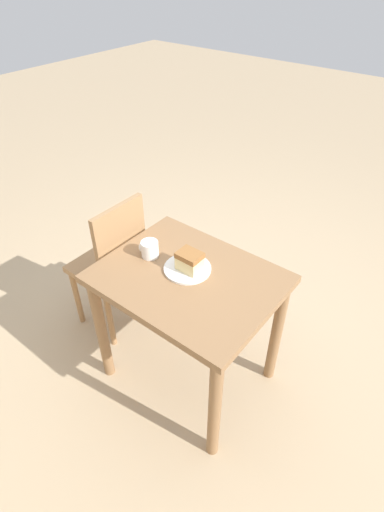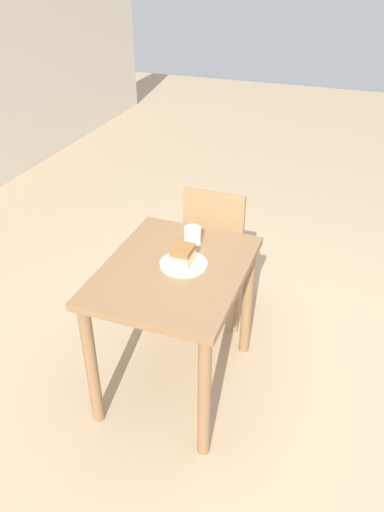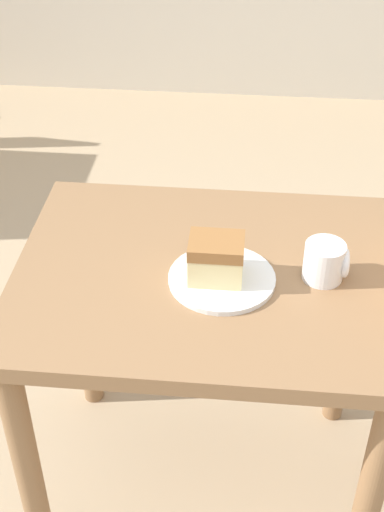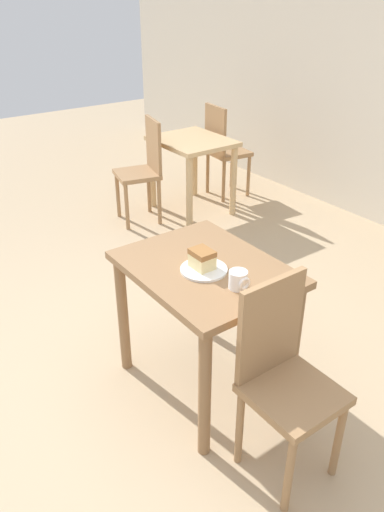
% 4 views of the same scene
% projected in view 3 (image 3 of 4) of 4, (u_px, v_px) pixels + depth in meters
% --- Properties ---
extents(dining_table_near, '(0.86, 0.67, 0.77)m').
position_uv_depth(dining_table_near, '(207.00, 317.00, 1.65)').
color(dining_table_near, olive).
rests_on(dining_table_near, ground_plane).
extents(plate, '(0.23, 0.23, 0.01)m').
position_uv_depth(plate, '(222.00, 279.00, 1.54)').
color(plate, white).
rests_on(plate, dining_table_near).
extents(cake_slice, '(0.12, 0.09, 0.10)m').
position_uv_depth(cake_slice, '(216.00, 259.00, 1.50)').
color(cake_slice, beige).
rests_on(cake_slice, plate).
extents(coffee_mug, '(0.10, 0.09, 0.09)m').
position_uv_depth(coffee_mug, '(326.00, 262.00, 1.52)').
color(coffee_mug, white).
rests_on(coffee_mug, dining_table_near).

